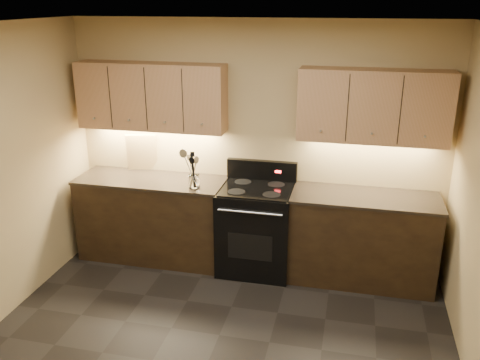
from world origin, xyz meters
name	(u,v)px	position (x,y,z in m)	size (l,w,h in m)	color
ceiling	(195,29)	(0.00, 0.00, 2.60)	(4.00, 4.00, 0.00)	silver
wall_back	(256,145)	(0.00, 2.00, 1.30)	(4.00, 0.04, 2.60)	tan
counter_left	(153,218)	(-1.10, 1.70, 0.47)	(1.62, 0.62, 0.93)	black
counter_right	(362,238)	(1.18, 1.70, 0.47)	(1.46, 0.62, 0.93)	black
stove	(256,228)	(0.08, 1.68, 0.48)	(0.76, 0.68, 1.14)	black
upper_cab_left	(151,97)	(-1.10, 1.85, 1.80)	(1.60, 0.30, 0.70)	tan
upper_cab_right	(374,106)	(1.18, 1.85, 1.80)	(1.44, 0.30, 0.70)	tan
outlet_plate	(143,153)	(-1.30, 1.99, 1.12)	(0.09, 0.01, 0.12)	#B2B5BA
utensil_crock	(194,181)	(-0.56, 1.56, 0.99)	(0.13, 0.13, 0.14)	white
cutting_board	(142,152)	(-1.30, 1.96, 1.14)	(0.34, 0.02, 0.43)	#D9BF74
wooden_spoon	(191,172)	(-0.59, 1.55, 1.10)	(0.06, 0.06, 0.31)	#D9BF74
black_spoon	(194,169)	(-0.56, 1.59, 1.12)	(0.06, 0.06, 0.35)	black
black_turner	(194,169)	(-0.55, 1.54, 1.13)	(0.08, 0.08, 0.37)	black
steel_spatula	(196,170)	(-0.54, 1.57, 1.12)	(0.08, 0.08, 0.34)	silver
steel_skimmer	(196,169)	(-0.52, 1.53, 1.14)	(0.09, 0.09, 0.39)	silver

